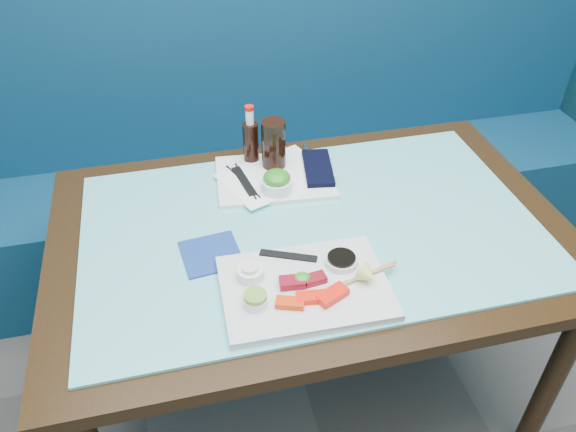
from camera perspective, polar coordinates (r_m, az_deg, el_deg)
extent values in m
cube|color=navy|center=(2.44, -2.71, 0.53)|extent=(3.00, 0.55, 0.45)
cube|color=navy|center=(2.38, -4.13, 12.83)|extent=(3.00, 0.12, 0.95)
cube|color=black|center=(1.54, 2.39, -1.81)|extent=(1.40, 0.90, 0.04)
cylinder|color=black|center=(1.83, 25.16, -15.04)|extent=(0.06, 0.06, 0.71)
cylinder|color=black|center=(2.05, -17.85, -5.82)|extent=(0.06, 0.06, 0.71)
cylinder|color=black|center=(2.24, 15.01, -0.71)|extent=(0.06, 0.06, 0.71)
cube|color=#63C5C7|center=(1.53, 2.41, -1.12)|extent=(1.22, 0.76, 0.01)
cube|color=silver|center=(1.34, 1.73, -7.30)|extent=(0.40, 0.29, 0.02)
cube|color=red|center=(1.28, 0.19, -8.83)|extent=(0.07, 0.05, 0.02)
cube|color=#FF1C0A|center=(1.29, 2.32, -8.28)|extent=(0.07, 0.04, 0.02)
cube|color=#FF190A|center=(1.30, 4.53, -8.01)|extent=(0.08, 0.07, 0.02)
cube|color=maroon|center=(1.32, 0.42, -6.77)|extent=(0.06, 0.04, 0.02)
cube|color=maroon|center=(1.33, 2.74, -6.40)|extent=(0.06, 0.04, 0.02)
ellipsoid|color=#2E881F|center=(1.33, 1.43, -6.37)|extent=(0.05, 0.05, 0.02)
cylinder|color=white|center=(1.28, -3.33, -8.64)|extent=(0.06, 0.06, 0.02)
cylinder|color=#6EA033|center=(1.27, -3.35, -8.12)|extent=(0.06, 0.06, 0.01)
cylinder|color=white|center=(1.34, -3.85, -5.80)|extent=(0.07, 0.07, 0.03)
cylinder|color=beige|center=(1.33, -3.88, -5.25)|extent=(0.04, 0.04, 0.01)
cylinder|color=silver|center=(1.38, 5.44, -4.57)|extent=(0.10, 0.10, 0.02)
cylinder|color=black|center=(1.37, 5.46, -4.23)|extent=(0.09, 0.09, 0.01)
cone|color=#E6EB6F|center=(1.33, 8.18, -6.04)|extent=(0.06, 0.06, 0.05)
cube|color=black|center=(1.40, 0.04, -4.05)|extent=(0.14, 0.08, 0.00)
cylinder|color=#B17753|center=(1.34, 6.48, -6.49)|extent=(0.24, 0.06, 0.01)
cylinder|color=#A28B4C|center=(1.34, 6.89, -6.41)|extent=(0.24, 0.08, 0.01)
cube|color=white|center=(1.70, -1.36, 3.96)|extent=(0.37, 0.29, 0.01)
cube|color=white|center=(1.69, -1.36, 4.16)|extent=(0.36, 0.31, 0.00)
cylinder|color=white|center=(1.62, -1.14, 3.17)|extent=(0.09, 0.09, 0.04)
ellipsoid|color=#2A801D|center=(1.60, -1.15, 3.93)|extent=(0.09, 0.09, 0.04)
cylinder|color=black|center=(1.70, -1.47, 7.31)|extent=(0.09, 0.09, 0.15)
cube|color=black|center=(1.72, 3.06, 4.93)|extent=(0.11, 0.20, 0.01)
cylinder|color=silver|center=(1.80, 1.95, 6.66)|extent=(0.01, 0.09, 0.01)
cylinder|color=black|center=(1.67, -4.61, 3.56)|extent=(0.07, 0.19, 0.01)
cylinder|color=black|center=(1.67, -4.34, 3.60)|extent=(0.03, 0.20, 0.01)
cube|color=black|center=(1.67, -4.48, 3.57)|extent=(0.05, 0.16, 0.00)
cylinder|color=black|center=(1.74, -3.79, 7.33)|extent=(0.05, 0.05, 0.14)
cylinder|color=white|center=(1.69, -3.93, 10.01)|extent=(0.03, 0.03, 0.05)
cylinder|color=red|center=(1.68, -3.97, 10.89)|extent=(0.04, 0.04, 0.01)
cube|color=navy|center=(1.44, -7.82, -3.84)|extent=(0.16, 0.16, 0.01)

